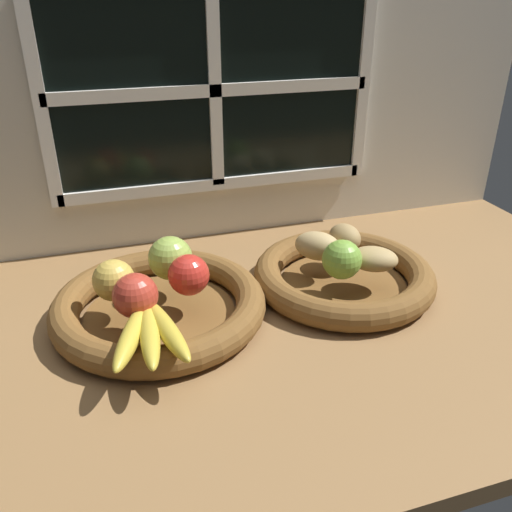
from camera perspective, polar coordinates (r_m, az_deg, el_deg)
ground_plane at (r=94.12cm, az=0.21°, el=-5.35°), size 140.00×90.00×3.00cm
back_wall at (r=110.16cm, az=-4.68°, el=15.97°), size 140.00×4.60×55.00cm
fruit_bowl_left at (r=88.48cm, az=-10.37°, el=-5.30°), size 35.00×35.00×4.87cm
fruit_bowl_right at (r=96.96cm, az=9.42°, el=-2.12°), size 32.51×32.51×4.87cm
apple_golden_left at (r=85.26cm, az=-15.09°, el=-2.55°), size 6.62×6.62×6.62cm
apple_red_right at (r=84.47cm, az=-7.27°, el=-2.04°), size 6.64×6.64×6.64cm
apple_red_front at (r=80.24cm, az=-12.89°, el=-4.18°), size 6.80×6.80×6.80cm
apple_green_back at (r=89.20cm, az=-9.22°, el=-0.23°), size 7.42×7.42×7.42cm
banana_bunch_front at (r=75.80cm, az=-11.43°, el=-7.86°), size 11.87×18.05×2.79cm
potato_back at (r=99.47cm, az=9.56°, el=1.98°), size 6.57×7.67×5.03cm
potato_oblong at (r=95.46cm, az=6.65°, el=1.09°), size 9.96×9.54×5.12cm
potato_small at (r=93.61cm, az=12.56°, el=-0.31°), size 10.19×9.20×4.12cm
lime_near at (r=89.56cm, az=9.25°, el=-0.37°), size 6.71×6.71×6.71cm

